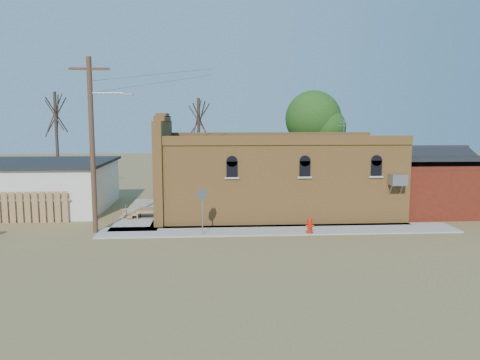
{
  "coord_description": "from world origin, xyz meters",
  "views": [
    {
      "loc": [
        -2.25,
        -23.18,
        5.87
      ],
      "look_at": [
        -0.45,
        3.57,
        2.4
      ],
      "focal_mm": 35.0,
      "sensor_mm": 36.0,
      "label": 1
    }
  ],
  "objects": [
    {
      "name": "trash_barrel",
      "position": [
        -5.3,
        6.38,
        0.47
      ],
      "size": [
        0.6,
        0.6,
        0.79
      ],
      "primitive_type": "cylinder",
      "rotation": [
        0.0,
        0.0,
        0.19
      ],
      "color": "navy",
      "rests_on": "sidewalk_west"
    },
    {
      "name": "tree_bare_near",
      "position": [
        -3.0,
        13.0,
        5.96
      ],
      "size": [
        2.8,
        2.8,
        7.65
      ],
      "color": "#453327",
      "rests_on": "ground"
    },
    {
      "name": "sidewalk_south",
      "position": [
        1.5,
        0.9,
        0.04
      ],
      "size": [
        19.0,
        2.2,
        0.08
      ],
      "primitive_type": "cube",
      "color": "#9E9991",
      "rests_on": "ground"
    },
    {
      "name": "ground",
      "position": [
        0.0,
        0.0,
        0.0
      ],
      "size": [
        120.0,
        120.0,
        0.0
      ],
      "primitive_type": "plane",
      "color": "olive",
      "rests_on": "ground"
    },
    {
      "name": "tree_leafy",
      "position": [
        6.0,
        13.5,
        5.93
      ],
      "size": [
        4.4,
        4.4,
        8.15
      ],
      "color": "#453327",
      "rests_on": "ground"
    },
    {
      "name": "wood_fence",
      "position": [
        -12.8,
        3.8,
        0.9
      ],
      "size": [
        5.2,
        0.1,
        1.8
      ],
      "primitive_type": null,
      "color": "#986E44",
      "rests_on": "ground"
    },
    {
      "name": "stop_sign",
      "position": [
        -2.59,
        0.0,
        1.93
      ],
      "size": [
        0.55,
        0.44,
        2.4
      ],
      "rotation": [
        0.0,
        0.0,
        0.22
      ],
      "color": "gray",
      "rests_on": "sidewalk_south"
    },
    {
      "name": "brick_bar",
      "position": [
        1.64,
        5.49,
        2.34
      ],
      "size": [
        16.4,
        7.97,
        6.3
      ],
      "color": "#C17F3B",
      "rests_on": "ground"
    },
    {
      "name": "red_shed",
      "position": [
        11.5,
        5.5,
        2.27
      ],
      "size": [
        5.4,
        6.4,
        4.3
      ],
      "color": "#4E190D",
      "rests_on": "ground"
    },
    {
      "name": "sidewalk_west",
      "position": [
        -6.3,
        6.0,
        0.04
      ],
      "size": [
        2.6,
        10.0,
        0.08
      ],
      "primitive_type": "cube",
      "color": "#9E9991",
      "rests_on": "ground"
    },
    {
      "name": "tree_bare_far",
      "position": [
        -14.0,
        14.0,
        6.36
      ],
      "size": [
        2.8,
        2.8,
        8.16
      ],
      "color": "#453327",
      "rests_on": "ground"
    },
    {
      "name": "fire_hydrant",
      "position": [
        2.9,
        -0.0,
        0.48
      ],
      "size": [
        0.46,
        0.45,
        0.8
      ],
      "rotation": [
        0.0,
        0.0,
        -0.26
      ],
      "color": "red",
      "rests_on": "sidewalk_south"
    },
    {
      "name": "utility_pole",
      "position": [
        -8.14,
        1.2,
        4.77
      ],
      "size": [
        3.12,
        0.26,
        9.0
      ],
      "color": "#43281A",
      "rests_on": "ground"
    }
  ]
}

